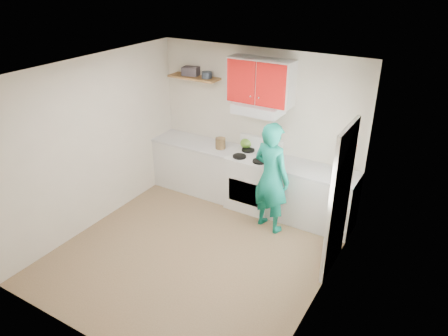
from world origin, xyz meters
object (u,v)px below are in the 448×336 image
Objects in this scene: kettle at (246,143)px; person at (271,178)px; tin at (207,75)px; crock at (220,144)px; stove at (253,181)px.

kettle is 0.12× the size of person.
person is (0.80, -0.70, -0.14)m from kettle.
kettle is at bearing 4.79° from tin.
crock is at bearing -26.02° from tin.
kettle is (0.73, 0.06, -1.08)m from tin.
kettle is 0.44m from crock.
person is (1.16, -0.45, -0.13)m from crock.
tin is at bearing 153.98° from crock.
person is at bearing -21.41° from crock.
tin is at bearing 169.58° from stove.
person is at bearing -22.55° from tin.
kettle is 0.98× the size of crock.
kettle reaches higher than stove.
kettle is at bearing 137.69° from stove.
crock is 0.12× the size of person.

